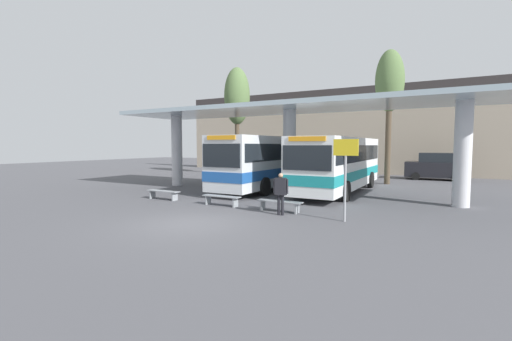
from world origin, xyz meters
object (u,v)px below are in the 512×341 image
poplar_tree_behind_left (390,84)px  waiting_bench_mid_platform (221,198)px  transit_bus_center_bay (339,162)px  info_sign_platform (345,163)px  poplar_tree_behind_right (237,98)px  parked_car_street (436,167)px  pedestrian_waiting (281,190)px  waiting_bench_near_pillar (279,204)px  transit_bus_left_bay (275,159)px  waiting_bench_far_platform (163,193)px

poplar_tree_behind_left → waiting_bench_mid_platform: bearing=-111.8°
transit_bus_center_bay → info_sign_platform: transit_bus_center_bay is taller
poplar_tree_behind_right → parked_car_street: poplar_tree_behind_right is taller
info_sign_platform → poplar_tree_behind_right: size_ratio=0.30×
waiting_bench_mid_platform → pedestrian_waiting: 3.44m
waiting_bench_near_pillar → waiting_bench_mid_platform: (-2.97, 0.00, -0.00)m
poplar_tree_behind_left → info_sign_platform: bearing=-87.6°
transit_bus_center_bay → waiting_bench_mid_platform: size_ratio=5.74×
transit_bus_left_bay → waiting_bench_far_platform: 8.10m
poplar_tree_behind_right → waiting_bench_far_platform: bearing=-72.2°
poplar_tree_behind_right → parked_car_street: 18.06m
waiting_bench_far_platform → poplar_tree_behind_left: bearing=55.9°
info_sign_platform → poplar_tree_behind_right: 21.01m
transit_bus_center_bay → parked_car_street: bearing=-114.2°
waiting_bench_far_platform → parked_car_street: size_ratio=0.42×
waiting_bench_far_platform → pedestrian_waiting: size_ratio=1.15×
waiting_bench_near_pillar → pedestrian_waiting: size_ratio=1.18×
waiting_bench_far_platform → poplar_tree_behind_right: size_ratio=0.19×
waiting_bench_mid_platform → poplar_tree_behind_left: poplar_tree_behind_left is taller
transit_bus_left_bay → pedestrian_waiting: bearing=117.6°
info_sign_platform → pedestrian_waiting: bearing=-177.2°
waiting_bench_mid_platform → poplar_tree_behind_left: size_ratio=0.20×
poplar_tree_behind_left → parked_car_street: bearing=59.7°
info_sign_platform → poplar_tree_behind_right: poplar_tree_behind_right is taller
info_sign_platform → parked_car_street: 18.95m
waiting_bench_near_pillar → info_sign_platform: bearing=-9.4°
info_sign_platform → transit_bus_center_bay: bearing=107.3°
waiting_bench_mid_platform → waiting_bench_far_platform: same height
transit_bus_left_bay → info_sign_platform: size_ratio=4.11×
waiting_bench_near_pillar → info_sign_platform: size_ratio=0.66×
transit_bus_center_bay → poplar_tree_behind_left: poplar_tree_behind_left is taller
waiting_bench_mid_platform → poplar_tree_behind_right: bearing=120.0°
transit_bus_center_bay → waiting_bench_near_pillar: bearing=86.3°
transit_bus_left_bay → parked_car_street: bearing=-130.2°
pedestrian_waiting → parked_car_street: size_ratio=0.37×
waiting_bench_near_pillar → parked_car_street: size_ratio=0.43×
waiting_bench_mid_platform → pedestrian_waiting: bearing=-10.3°
waiting_bench_mid_platform → waiting_bench_far_platform: 3.66m
transit_bus_left_bay → waiting_bench_near_pillar: 8.55m
poplar_tree_behind_right → pedestrian_waiting: bearing=-52.2°
waiting_bench_mid_platform → transit_bus_center_bay: bearing=65.1°
pedestrian_waiting → poplar_tree_behind_right: poplar_tree_behind_right is taller
transit_bus_center_bay → poplar_tree_behind_right: size_ratio=1.11×
pedestrian_waiting → poplar_tree_behind_left: (1.96, 13.80, 6.09)m
poplar_tree_behind_left → parked_car_street: 8.46m
parked_car_street → poplar_tree_behind_right: bearing=-167.4°
pedestrian_waiting → waiting_bench_mid_platform: bearing=161.0°
waiting_bench_far_platform → parked_car_street: bearing=56.9°
transit_bus_center_bay → parked_car_street: transit_bus_center_bay is taller
pedestrian_waiting → transit_bus_left_bay: bearing=109.0°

